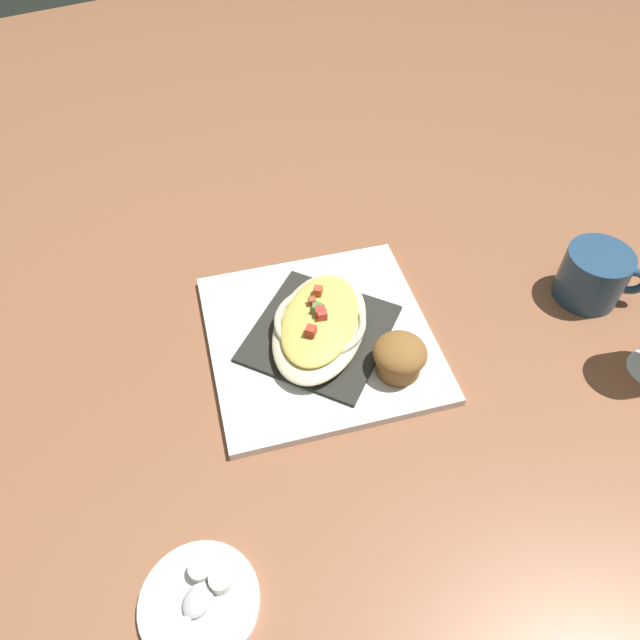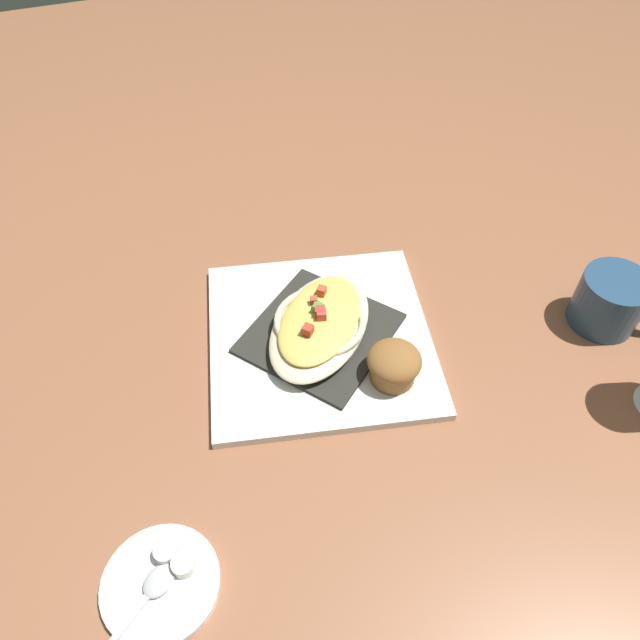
# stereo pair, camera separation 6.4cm
# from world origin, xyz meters

# --- Properties ---
(ground_plane) EXTENTS (2.60, 2.60, 0.00)m
(ground_plane) POSITION_xyz_m (0.00, 0.00, 0.00)
(ground_plane) COLOR #965D3F
(square_plate) EXTENTS (0.36, 0.36, 0.01)m
(square_plate) POSITION_xyz_m (0.00, 0.00, 0.01)
(square_plate) COLOR white
(square_plate) RESTS_ON ground_plane
(folded_napkin) EXTENTS (0.25, 0.25, 0.01)m
(folded_napkin) POSITION_xyz_m (0.00, 0.00, 0.02)
(folded_napkin) COLOR #2D2C27
(folded_napkin) RESTS_ON square_plate
(gratin_dish) EXTENTS (0.22, 0.23, 0.05)m
(gratin_dish) POSITION_xyz_m (0.00, -0.00, 0.04)
(gratin_dish) COLOR beige
(gratin_dish) RESTS_ON folded_napkin
(muffin) EXTENTS (0.07, 0.07, 0.05)m
(muffin) POSITION_xyz_m (-0.06, 0.10, 0.04)
(muffin) COLOR #976231
(muffin) RESTS_ON square_plate
(coffee_mug) EXTENTS (0.11, 0.10, 0.08)m
(coffee_mug) POSITION_xyz_m (-0.39, 0.10, 0.04)
(coffee_mug) COLOR navy
(coffee_mug) RESTS_ON ground_plane
(creamer_saucer) EXTENTS (0.12, 0.12, 0.01)m
(creamer_saucer) POSITION_xyz_m (0.26, 0.25, 0.01)
(creamer_saucer) COLOR white
(creamer_saucer) RESTS_ON ground_plane
(spoon) EXTENTS (0.08, 0.07, 0.01)m
(spoon) POSITION_xyz_m (0.27, 0.25, 0.02)
(spoon) COLOR silver
(spoon) RESTS_ON creamer_saucer
(creamer_cup_0) EXTENTS (0.02, 0.02, 0.02)m
(creamer_cup_0) POSITION_xyz_m (0.24, 0.24, 0.02)
(creamer_cup_0) COLOR white
(creamer_cup_0) RESTS_ON creamer_saucer
(creamer_cup_1) EXTENTS (0.02, 0.02, 0.02)m
(creamer_cup_1) POSITION_xyz_m (0.25, 0.22, 0.02)
(creamer_cup_1) COLOR white
(creamer_cup_1) RESTS_ON creamer_saucer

